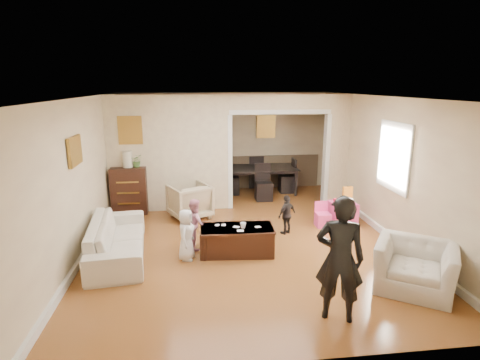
{
  "coord_description": "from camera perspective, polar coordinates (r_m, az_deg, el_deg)",
  "views": [
    {
      "loc": [
        -0.86,
        -6.89,
        2.83
      ],
      "look_at": [
        0.0,
        0.2,
        1.05
      ],
      "focal_mm": 29.07,
      "sensor_mm": 36.0,
      "label": 1
    }
  ],
  "objects": [
    {
      "name": "floor",
      "position": [
        7.49,
        0.19,
        -8.18
      ],
      "size": [
        7.0,
        7.0,
        0.0
      ],
      "primitive_type": "plane",
      "color": "#A85A2B",
      "rests_on": "ground"
    },
    {
      "name": "partition_left",
      "position": [
        8.83,
        -10.18,
        3.81
      ],
      "size": [
        2.75,
        0.18,
        2.6
      ],
      "primitive_type": "cube",
      "color": "beige",
      "rests_on": "ground"
    },
    {
      "name": "partition_right",
      "position": [
        9.43,
        13.93,
        4.25
      ],
      "size": [
        0.55,
        0.18,
        2.6
      ],
      "primitive_type": "cube",
      "color": "beige",
      "rests_on": "ground"
    },
    {
      "name": "partition_header",
      "position": [
        8.91,
        5.9,
        11.32
      ],
      "size": [
        2.22,
        0.18,
        0.35
      ],
      "primitive_type": "cube",
      "color": "beige",
      "rests_on": "partition_right"
    },
    {
      "name": "window_pane",
      "position": [
        7.52,
        21.74,
        3.21
      ],
      "size": [
        0.03,
        0.95,
        1.1
      ],
      "primitive_type": "cube",
      "color": "white",
      "rests_on": "ground"
    },
    {
      "name": "framed_art_partition",
      "position": [
        8.74,
        -15.82,
        7.04
      ],
      "size": [
        0.45,
        0.03,
        0.55
      ],
      "primitive_type": "cube",
      "color": "brown",
      "rests_on": "partition_left"
    },
    {
      "name": "framed_art_sofa_wall",
      "position": [
        6.63,
        -23.08,
        3.95
      ],
      "size": [
        0.03,
        0.55,
        0.4
      ],
      "primitive_type": "cube",
      "color": "brown"
    },
    {
      "name": "framed_art_alcove",
      "position": [
        10.57,
        3.83,
        7.83
      ],
      "size": [
        0.45,
        0.03,
        0.55
      ],
      "primitive_type": "cube",
      "color": "brown"
    },
    {
      "name": "sofa",
      "position": [
        6.87,
        -17.55,
        -8.17
      ],
      "size": [
        1.07,
        2.24,
        0.63
      ],
      "primitive_type": "imported",
      "rotation": [
        0.0,
        0.0,
        1.68
      ],
      "color": "beige",
      "rests_on": "ground"
    },
    {
      "name": "armchair_back",
      "position": [
        8.44,
        -7.41,
        -3.06
      ],
      "size": [
        1.06,
        1.07,
        0.74
      ],
      "primitive_type": "imported",
      "rotation": [
        0.0,
        0.0,
        3.57
      ],
      "color": "tan",
      "rests_on": "ground"
    },
    {
      "name": "armchair_front",
      "position": [
        6.08,
        24.29,
        -11.51
      ],
      "size": [
        1.37,
        1.33,
        0.67
      ],
      "primitive_type": "imported",
      "rotation": [
        0.0,
        0.0,
        -0.59
      ],
      "color": "beige",
      "rests_on": "ground"
    },
    {
      "name": "dresser",
      "position": [
        8.96,
        -15.88,
        -1.45
      ],
      "size": [
        0.76,
        0.43,
        1.05
      ],
      "primitive_type": "cube",
      "color": "#361810",
      "rests_on": "ground"
    },
    {
      "name": "table_lamp",
      "position": [
        8.81,
        -16.19,
        2.96
      ],
      "size": [
        0.22,
        0.22,
        0.36
      ],
      "primitive_type": "cylinder",
      "color": "beige",
      "rests_on": "dresser"
    },
    {
      "name": "potted_plant",
      "position": [
        8.79,
        -14.88,
        2.76
      ],
      "size": [
        0.25,
        0.22,
        0.28
      ],
      "primitive_type": "imported",
      "color": "#507C37",
      "rests_on": "dresser"
    },
    {
      "name": "coffee_table",
      "position": [
        6.71,
        -0.46,
        -8.8
      ],
      "size": [
        1.27,
        0.71,
        0.46
      ],
      "primitive_type": "cube",
      "rotation": [
        0.0,
        0.0,
        -0.08
      ],
      "color": "#371A11",
      "rests_on": "ground"
    },
    {
      "name": "coffee_cup",
      "position": [
        6.57,
        0.46,
        -6.69
      ],
      "size": [
        0.11,
        0.11,
        0.1
      ],
      "primitive_type": "imported",
      "rotation": [
        0.0,
        0.0,
        -0.08
      ],
      "color": "white",
      "rests_on": "coffee_table"
    },
    {
      "name": "play_table",
      "position": [
        8.3,
        14.82,
        -4.72
      ],
      "size": [
        0.53,
        0.53,
        0.46
      ],
      "primitive_type": "cube",
      "rotation": [
        0.0,
        0.0,
        0.1
      ],
      "color": "#E43C84",
      "rests_on": "ground"
    },
    {
      "name": "cereal_box",
      "position": [
        8.33,
        15.5,
        -1.97
      ],
      "size": [
        0.21,
        0.09,
        0.3
      ],
      "primitive_type": "cube",
      "rotation": [
        0.0,
        0.0,
        0.1
      ],
      "color": "yellow",
      "rests_on": "play_table"
    },
    {
      "name": "cyan_cup",
      "position": [
        8.14,
        14.41,
        -3.06
      ],
      "size": [
        0.08,
        0.08,
        0.08
      ],
      "primitive_type": "cylinder",
      "color": "#28BFCC",
      "rests_on": "play_table"
    },
    {
      "name": "toy_block",
      "position": [
        8.29,
        13.86,
        -2.83
      ],
      "size": [
        0.1,
        0.09,
        0.05
      ],
      "primitive_type": "cube",
      "rotation": [
        0.0,
        0.0,
        0.45
      ],
      "color": "red",
      "rests_on": "play_table"
    },
    {
      "name": "play_bowl",
      "position": [
        8.14,
        15.57,
        -3.25
      ],
      "size": [
        0.22,
        0.22,
        0.05
      ],
      "primitive_type": "imported",
      "rotation": [
        0.0,
        0.0,
        0.1
      ],
      "color": "white",
      "rests_on": "play_table"
    },
    {
      "name": "dining_table",
      "position": [
        10.26,
        2.84,
        -0.04
      ],
      "size": [
        1.97,
        1.11,
        0.69
      ],
      "primitive_type": "imported",
      "rotation": [
        0.0,
        0.0,
        0.01
      ],
      "color": "black",
      "rests_on": "ground"
    },
    {
      "name": "adult_person",
      "position": [
        4.88,
        14.43,
        -11.13
      ],
      "size": [
        0.68,
        0.56,
        1.59
      ],
      "primitive_type": "imported",
      "rotation": [
        0.0,
        0.0,
        2.78
      ],
      "color": "black",
      "rests_on": "ground"
    },
    {
      "name": "child_kneel_a",
      "position": [
        6.46,
        -7.89,
        -7.95
      ],
      "size": [
        0.37,
        0.48,
        0.86
      ],
      "primitive_type": "imported",
      "rotation": [
        0.0,
        0.0,
        1.31
      ],
      "color": "white",
      "rests_on": "ground"
    },
    {
      "name": "child_kneel_b",
      "position": [
        6.87,
        -6.59,
        -6.38
      ],
      "size": [
        0.44,
        0.51,
        0.89
      ],
      "primitive_type": "imported",
      "rotation": [
        0.0,
        0.0,
        1.84
      ],
      "color": "pink",
      "rests_on": "ground"
    },
    {
      "name": "child_toddler",
      "position": [
        7.52,
        6.89,
        -5.07
      ],
      "size": [
        0.48,
        0.41,
        0.77
      ],
      "primitive_type": "imported",
      "rotation": [
        0.0,
        0.0,
        -2.53
      ],
      "color": "black",
      "rests_on": "ground"
    },
    {
      "name": "craft_papers",
      "position": [
        6.62,
        -0.56,
        -6.95
      ],
      "size": [
        0.77,
        0.41,
        0.0
      ],
      "color": "white",
      "rests_on": "coffee_table"
    }
  ]
}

